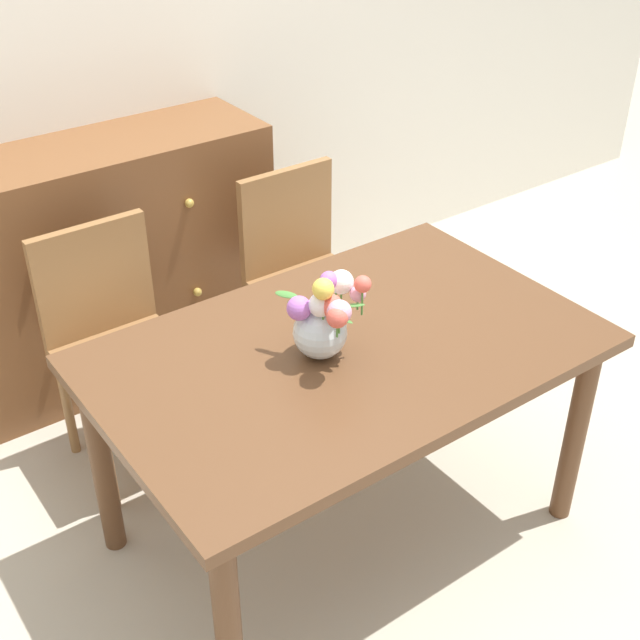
{
  "coord_description": "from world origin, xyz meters",
  "views": [
    {
      "loc": [
        -1.28,
        -1.64,
        2.19
      ],
      "look_at": [
        -0.09,
        0.01,
        0.88
      ],
      "focal_mm": 47.98,
      "sensor_mm": 36.0,
      "label": 1
    }
  ],
  "objects_px": {
    "dining_table": "(345,372)",
    "flower_vase": "(324,318)",
    "chair_right": "(303,267)",
    "dresser": "(102,265)",
    "chair_left": "(113,334)"
  },
  "relations": [
    {
      "from": "chair_right",
      "to": "dresser",
      "type": "height_order",
      "value": "dresser"
    },
    {
      "from": "chair_right",
      "to": "dresser",
      "type": "xyz_separation_m",
      "value": [
        -0.63,
        0.52,
        -0.02
      ]
    },
    {
      "from": "dresser",
      "to": "dining_table",
      "type": "bearing_deg",
      "value": -80.46
    },
    {
      "from": "chair_left",
      "to": "dresser",
      "type": "height_order",
      "value": "dresser"
    },
    {
      "from": "dresser",
      "to": "chair_left",
      "type": "bearing_deg",
      "value": -109.4
    },
    {
      "from": "chair_left",
      "to": "flower_vase",
      "type": "height_order",
      "value": "flower_vase"
    },
    {
      "from": "chair_right",
      "to": "flower_vase",
      "type": "xyz_separation_m",
      "value": [
        -0.49,
        -0.81,
        0.37
      ]
    },
    {
      "from": "chair_left",
      "to": "chair_right",
      "type": "height_order",
      "value": "same"
    },
    {
      "from": "chair_right",
      "to": "dresser",
      "type": "bearing_deg",
      "value": -39.53
    },
    {
      "from": "chair_left",
      "to": "dresser",
      "type": "distance_m",
      "value": 0.55
    },
    {
      "from": "dining_table",
      "to": "flower_vase",
      "type": "relative_size",
      "value": 5.38
    },
    {
      "from": "dining_table",
      "to": "chair_left",
      "type": "xyz_separation_m",
      "value": [
        -0.41,
        0.81,
        -0.14
      ]
    },
    {
      "from": "dresser",
      "to": "flower_vase",
      "type": "xyz_separation_m",
      "value": [
        0.14,
        -1.33,
        0.39
      ]
    },
    {
      "from": "dining_table",
      "to": "dresser",
      "type": "relative_size",
      "value": 1.06
    },
    {
      "from": "dining_table",
      "to": "chair_right",
      "type": "relative_size",
      "value": 1.65
    }
  ]
}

